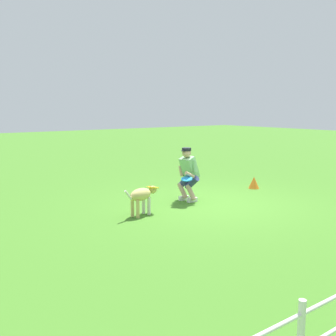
% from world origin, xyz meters
% --- Properties ---
extents(ground_plane, '(60.00, 60.00, 0.00)m').
position_xyz_m(ground_plane, '(0.00, 0.00, 0.00)').
color(ground_plane, '#417A25').
extents(person, '(0.56, 0.65, 1.29)m').
position_xyz_m(person, '(0.30, -0.61, 0.70)').
color(person, silver).
rests_on(person, ground_plane).
extents(dog, '(0.97, 0.39, 0.61)m').
position_xyz_m(dog, '(1.88, -0.20, 0.42)').
color(dog, tan).
rests_on(dog, ground_plane).
extents(frisbee_flying, '(0.29, 0.29, 0.09)m').
position_xyz_m(frisbee_flying, '(1.57, -0.26, 0.55)').
color(frisbee_flying, yellow).
extents(frisbee_held, '(0.32, 0.32, 0.10)m').
position_xyz_m(frisbee_held, '(0.57, -0.34, 0.61)').
color(frisbee_held, '#238DE4').
rests_on(frisbee_held, person).
extents(training_cone, '(0.30, 0.30, 0.33)m').
position_xyz_m(training_cone, '(-2.14, -0.68, 0.17)').
color(training_cone, orange).
rests_on(training_cone, ground_plane).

